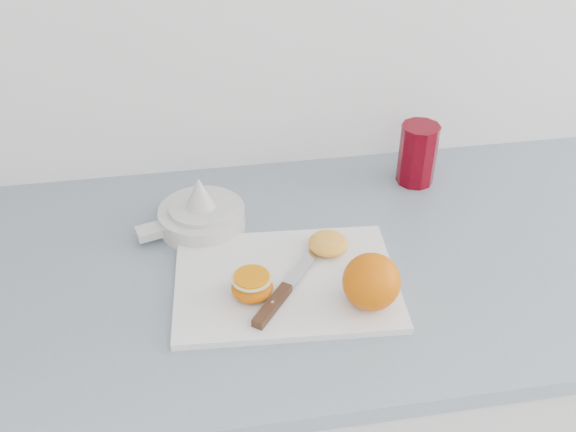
{
  "coord_description": "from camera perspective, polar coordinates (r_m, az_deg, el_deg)",
  "views": [
    {
      "loc": [
        -0.43,
        0.89,
        1.58
      ],
      "look_at": [
        -0.29,
        1.72,
        0.96
      ],
      "focal_mm": 40.0,
      "sensor_mm": 36.0,
      "label": 1
    }
  ],
  "objects": [
    {
      "name": "cutting_board",
      "position": [
        1.02,
        -0.18,
        -5.86
      ],
      "size": [
        0.36,
        0.27,
        0.01
      ],
      "primitive_type": "cube",
      "rotation": [
        0.0,
        0.0,
        -0.07
      ],
      "color": "white",
      "rests_on": "counter"
    },
    {
      "name": "red_tumbler",
      "position": [
        1.25,
        11.42,
        5.23
      ],
      "size": [
        0.07,
        0.07,
        0.12
      ],
      "color": "#66000D",
      "rests_on": "counter"
    },
    {
      "name": "whole_orange",
      "position": [
        0.95,
        7.42,
        -5.82
      ],
      "size": [
        0.09,
        0.09,
        0.09
      ],
      "color": "orange",
      "rests_on": "cutting_board"
    },
    {
      "name": "counter",
      "position": [
        1.42,
        5.13,
        -17.02
      ],
      "size": [
        2.61,
        0.64,
        0.89
      ],
      "color": "silver",
      "rests_on": "ground"
    },
    {
      "name": "half_orange",
      "position": [
        0.97,
        -3.22,
        -6.23
      ],
      "size": [
        0.06,
        0.06,
        0.04
      ],
      "color": "orange",
      "rests_on": "cutting_board"
    },
    {
      "name": "citrus_juicer",
      "position": [
        1.13,
        -7.77,
        0.17
      ],
      "size": [
        0.19,
        0.15,
        0.1
      ],
      "color": "white",
      "rests_on": "counter"
    },
    {
      "name": "squeezed_shell",
      "position": [
        1.06,
        3.6,
        -2.43
      ],
      "size": [
        0.07,
        0.07,
        0.03
      ],
      "color": "#FBA734",
      "rests_on": "cutting_board"
    },
    {
      "name": "paring_knife",
      "position": [
        0.97,
        -0.84,
        -7.26
      ],
      "size": [
        0.15,
        0.18,
        0.01
      ],
      "color": "#492316",
      "rests_on": "cutting_board"
    }
  ]
}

